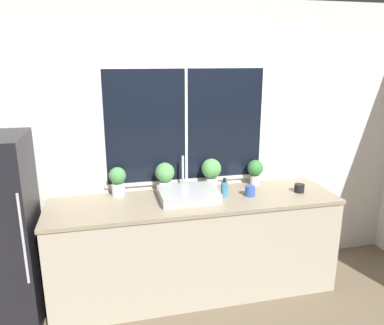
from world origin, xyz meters
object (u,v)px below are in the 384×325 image
at_px(potted_plant_far_left, 118,180).
at_px(mug_blue, 250,191).
at_px(sink, 188,194).
at_px(potted_plant_center_right, 211,171).
at_px(potted_plant_center_left, 165,175).
at_px(mug_black, 299,188).
at_px(potted_plant_far_right, 255,170).
at_px(soap_bottle, 224,189).

relative_size(potted_plant_far_left, mug_blue, 2.80).
xyz_separation_m(sink, potted_plant_center_right, (0.29, 0.24, 0.13)).
bearing_deg(sink, potted_plant_center_left, 125.55).
bearing_deg(mug_black, potted_plant_far_right, 136.85).
xyz_separation_m(potted_plant_far_right, mug_black, (0.33, -0.31, -0.11)).
xyz_separation_m(potted_plant_center_right, soap_bottle, (0.05, -0.26, -0.10)).
height_order(potted_plant_far_left, potted_plant_far_right, potted_plant_far_left).
bearing_deg(mug_black, mug_blue, 178.74).
xyz_separation_m(potted_plant_far_left, soap_bottle, (0.95, -0.26, -0.08)).
height_order(soap_bottle, mug_blue, soap_bottle).
xyz_separation_m(soap_bottle, mug_blue, (0.24, -0.04, -0.03)).
xyz_separation_m(mug_black, mug_blue, (-0.50, 0.01, 0.01)).
height_order(sink, potted_plant_far_left, sink).
bearing_deg(potted_plant_center_right, potted_plant_center_left, 180.00).
xyz_separation_m(potted_plant_center_left, mug_blue, (0.75, -0.30, -0.12)).
bearing_deg(potted_plant_center_right, potted_plant_far_right, 0.00).
relative_size(soap_bottle, mug_blue, 1.86).
height_order(potted_plant_center_right, potted_plant_far_right, potted_plant_center_right).
relative_size(potted_plant_far_right, mug_black, 2.69).
bearing_deg(mug_blue, potted_plant_center_right, 134.35).
bearing_deg(mug_blue, soap_bottle, 171.53).
bearing_deg(mug_black, sink, 176.50).
distance_m(potted_plant_center_right, mug_black, 0.86).
xyz_separation_m(potted_plant_center_right, mug_black, (0.79, -0.31, -0.14)).
distance_m(potted_plant_far_left, soap_bottle, 0.99).
bearing_deg(soap_bottle, potted_plant_center_right, 101.05).
distance_m(potted_plant_far_right, mug_black, 0.46).
height_order(potted_plant_center_left, potted_plant_far_right, potted_plant_center_left).
height_order(potted_plant_center_left, potted_plant_center_right, potted_plant_center_right).
bearing_deg(soap_bottle, sink, 176.73).
bearing_deg(potted_plant_center_left, potted_plant_far_right, 0.00).
height_order(potted_plant_center_left, soap_bottle, potted_plant_center_left).
bearing_deg(mug_blue, mug_black, -1.26).
bearing_deg(potted_plant_far_left, sink, -21.46).
bearing_deg(potted_plant_far_left, mug_black, -10.31).
height_order(soap_bottle, mug_black, soap_bottle).
height_order(potted_plant_far_right, mug_black, potted_plant_far_right).
bearing_deg(potted_plant_center_left, potted_plant_center_right, 0.00).
relative_size(potted_plant_far_left, potted_plant_far_right, 1.07).
bearing_deg(potted_plant_center_right, potted_plant_far_left, 180.00).
xyz_separation_m(potted_plant_far_left, mug_blue, (1.19, -0.30, -0.10)).
xyz_separation_m(potted_plant_far_right, mug_blue, (-0.17, -0.30, -0.10)).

